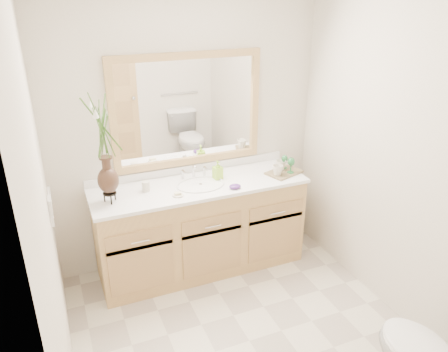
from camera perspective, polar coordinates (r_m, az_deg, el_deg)
name	(u,v)px	position (r m, az deg, el deg)	size (l,w,h in m)	color
floor	(249,341)	(3.41, 3.33, -20.69)	(2.60, 2.60, 0.00)	silver
wall_back	(188,133)	(3.83, -4.76, 5.64)	(2.40, 0.02, 2.40)	silver
wall_front	(411,335)	(1.84, 23.19, -18.56)	(2.40, 0.02, 2.40)	silver
wall_left	(48,231)	(2.47, -22.05, -6.73)	(0.02, 2.60, 2.40)	silver
wall_right	(404,165)	(3.38, 22.47, 1.37)	(0.02, 2.60, 2.40)	silver
vanity	(201,228)	(3.91, -3.04, -6.78)	(1.80, 0.55, 0.80)	#DBB46B
counter	(200,186)	(3.72, -3.18, -1.26)	(1.84, 0.57, 0.03)	white
sink	(201,191)	(3.72, -3.07, -1.91)	(0.38, 0.34, 0.23)	white
mirror	(188,111)	(3.75, -4.75, 8.52)	(1.32, 0.04, 0.97)	white
switch_plate	(50,206)	(3.25, -21.76, -3.63)	(0.02, 0.12, 0.12)	white
flower_vase	(103,138)	(3.32, -15.50, 4.87)	(0.19, 0.19, 0.78)	black
tumbler	(146,186)	(3.62, -10.16, -1.32)	(0.07, 0.07, 0.08)	beige
soap_dish	(178,195)	(3.52, -6.03, -2.45)	(0.09, 0.09, 0.03)	beige
soap_bottle	(218,171)	(3.79, -0.83, 0.69)	(0.07, 0.07, 0.15)	#9DDB33
purple_dish	(235,186)	(3.62, 1.45, -1.37)	(0.10, 0.08, 0.04)	#4F2674
tray	(284,172)	(3.95, 7.83, 0.46)	(0.31, 0.21, 0.02)	brown
mug_left	(278,170)	(3.86, 7.02, 0.82)	(0.10, 0.09, 0.10)	beige
mug_right	(281,165)	(3.97, 7.45, 1.45)	(0.09, 0.09, 0.09)	beige
goblet_front	(291,163)	(3.90, 8.76, 1.75)	(0.06, 0.06, 0.14)	#257037
goblet_back	(285,159)	(4.00, 7.92, 2.16)	(0.06, 0.06, 0.13)	#257037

